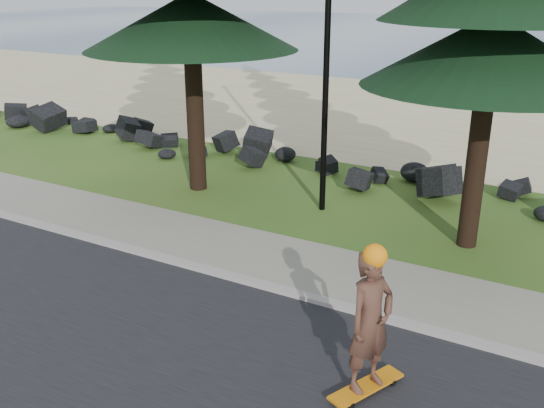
# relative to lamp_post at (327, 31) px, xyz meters

# --- Properties ---
(ground) EXTENTS (160.00, 160.00, 0.00)m
(ground) POSITION_rel_lamp_post_xyz_m (0.00, -3.20, -4.13)
(ground) COLOR #335D1D
(ground) RESTS_ON ground
(road) EXTENTS (160.00, 7.00, 0.02)m
(road) POSITION_rel_lamp_post_xyz_m (0.00, -7.70, -4.12)
(road) COLOR black
(road) RESTS_ON ground
(kerb) EXTENTS (160.00, 0.20, 0.10)m
(kerb) POSITION_rel_lamp_post_xyz_m (0.00, -4.10, -4.08)
(kerb) COLOR #A29991
(kerb) RESTS_ON ground
(sidewalk) EXTENTS (160.00, 2.00, 0.08)m
(sidewalk) POSITION_rel_lamp_post_xyz_m (0.00, -3.00, -4.09)
(sidewalk) COLOR gray
(sidewalk) RESTS_ON ground
(beach_sand) EXTENTS (160.00, 15.00, 0.01)m
(beach_sand) POSITION_rel_lamp_post_xyz_m (0.00, 11.30, -4.13)
(beach_sand) COLOR tan
(beach_sand) RESTS_ON ground
(seawall_boulders) EXTENTS (60.00, 2.40, 1.10)m
(seawall_boulders) POSITION_rel_lamp_post_xyz_m (0.00, 2.40, -4.13)
(seawall_boulders) COLOR black
(seawall_boulders) RESTS_ON ground
(lamp_post) EXTENTS (0.25, 0.14, 8.14)m
(lamp_post) POSITION_rel_lamp_post_xyz_m (0.00, 0.00, 0.00)
(lamp_post) COLOR black
(lamp_post) RESTS_ON ground
(skateboarder) EXTENTS (0.73, 1.18, 2.17)m
(skateboarder) POSITION_rel_lamp_post_xyz_m (3.42, -5.96, -3.04)
(skateboarder) COLOR orange
(skateboarder) RESTS_ON ground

